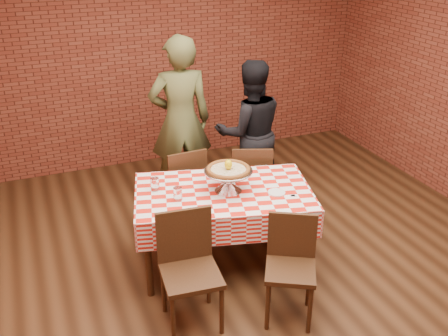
{
  "coord_description": "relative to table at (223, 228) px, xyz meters",
  "views": [
    {
      "loc": [
        -1.61,
        -3.26,
        2.86
      ],
      "look_at": [
        -0.08,
        0.54,
        0.93
      ],
      "focal_mm": 41.57,
      "sensor_mm": 36.0,
      "label": 1
    }
  ],
  "objects": [
    {
      "name": "pizza",
      "position": [
        0.04,
        -0.01,
        0.58
      ],
      "size": [
        0.43,
        0.43,
        0.03
      ],
      "primitive_type": "cylinder",
      "rotation": [
        0.0,
        0.0,
        0.16
      ],
      "color": "#C6B48A",
      "rests_on": "pizza_stand"
    },
    {
      "name": "pizza_stand",
      "position": [
        0.04,
        -0.01,
        0.48
      ],
      "size": [
        0.49,
        0.49,
        0.19
      ],
      "primitive_type": null,
      "rotation": [
        0.0,
        0.0,
        0.16
      ],
      "color": "silver",
      "rests_on": "tablecloth"
    },
    {
      "name": "water_glass_right",
      "position": [
        -0.55,
        0.23,
        0.44
      ],
      "size": [
        0.09,
        0.09,
        0.12
      ],
      "primitive_type": "cylinder",
      "rotation": [
        0.0,
        0.0,
        -0.25
      ],
      "color": "white",
      "rests_on": "tablecloth"
    },
    {
      "name": "table",
      "position": [
        0.0,
        0.0,
        0.0
      ],
      "size": [
        1.68,
        1.25,
        0.75
      ],
      "primitive_type": "cube",
      "rotation": [
        0.0,
        0.0,
        -0.25
      ],
      "color": "#3C2412",
      "rests_on": "ground"
    },
    {
      "name": "chair_far_left",
      "position": [
        -0.12,
        0.83,
        0.07
      ],
      "size": [
        0.42,
        0.42,
        0.88
      ],
      "primitive_type": null,
      "rotation": [
        0.0,
        0.0,
        3.2
      ],
      "color": "#3C2412",
      "rests_on": "ground"
    },
    {
      "name": "back_wall",
      "position": [
        0.12,
        2.55,
        1.08
      ],
      "size": [
        5.5,
        0.0,
        5.5
      ],
      "primitive_type": "plane",
      "rotation": [
        1.57,
        0.0,
        0.0
      ],
      "color": "maroon",
      "rests_on": "ground"
    },
    {
      "name": "chair_near_left",
      "position": [
        -0.52,
        -0.65,
        0.08
      ],
      "size": [
        0.47,
        0.47,
        0.91
      ],
      "primitive_type": null,
      "rotation": [
        0.0,
        0.0,
        -0.09
      ],
      "color": "#3C2412",
      "rests_on": "ground"
    },
    {
      "name": "diner_black",
      "position": [
        0.75,
        1.09,
        0.43
      ],
      "size": [
        0.87,
        0.73,
        1.6
      ],
      "primitive_type": "imported",
      "rotation": [
        0.0,
        0.0,
        2.97
      ],
      "color": "black",
      "rests_on": "ground"
    },
    {
      "name": "chair_far_right",
      "position": [
        0.56,
        0.65,
        0.06
      ],
      "size": [
        0.52,
        0.52,
        0.88
      ],
      "primitive_type": null,
      "rotation": [
        0.0,
        0.0,
        2.78
      ],
      "color": "#3C2412",
      "rests_on": "ground"
    },
    {
      "name": "lemon",
      "position": [
        0.04,
        -0.01,
        0.63
      ],
      "size": [
        0.08,
        0.08,
        0.09
      ],
      "primitive_type": "ellipsoid",
      "rotation": [
        0.0,
        0.0,
        0.16
      ],
      "color": "yellow",
      "rests_on": "pizza"
    },
    {
      "name": "sweetener_packet_b",
      "position": [
        0.52,
        -0.31,
        0.39
      ],
      "size": [
        0.06,
        0.05,
        0.0
      ],
      "primitive_type": "cube",
      "rotation": [
        0.0,
        0.0,
        -0.31
      ],
      "color": "white",
      "rests_on": "tablecloth"
    },
    {
      "name": "side_plate",
      "position": [
        0.41,
        -0.21,
        0.39
      ],
      "size": [
        0.18,
        0.18,
        0.01
      ],
      "primitive_type": "cylinder",
      "rotation": [
        0.0,
        0.0,
        -0.25
      ],
      "color": "white",
      "rests_on": "tablecloth"
    },
    {
      "name": "ground",
      "position": [
        0.12,
        -0.45,
        -0.38
      ],
      "size": [
        6.0,
        6.0,
        0.0
      ],
      "primitive_type": "plane",
      "color": "black",
      "rests_on": "ground"
    },
    {
      "name": "sweetener_packet_a",
      "position": [
        0.51,
        -0.31,
        0.39
      ],
      "size": [
        0.06,
        0.04,
        0.0
      ],
      "primitive_type": "cube",
      "rotation": [
        0.0,
        0.0,
        -0.19
      ],
      "color": "white",
      "rests_on": "tablecloth"
    },
    {
      "name": "water_glass_left",
      "position": [
        -0.42,
        -0.01,
        0.44
      ],
      "size": [
        0.09,
        0.09,
        0.12
      ],
      "primitive_type": "cylinder",
      "rotation": [
        0.0,
        0.0,
        -0.25
      ],
      "color": "white",
      "rests_on": "tablecloth"
    },
    {
      "name": "diner_olive",
      "position": [
        0.05,
        1.37,
        0.56
      ],
      "size": [
        0.73,
        0.53,
        1.86
      ],
      "primitive_type": "imported",
      "rotation": [
        0.0,
        0.0,
        3.02
      ],
      "color": "#4C4F2A",
      "rests_on": "ground"
    },
    {
      "name": "condiment_caddy",
      "position": [
        0.16,
        0.28,
        0.45
      ],
      "size": [
        0.1,
        0.09,
        0.14
      ],
      "primitive_type": "cube",
      "rotation": [
        0.0,
        0.0,
        0.06
      ],
      "color": "silver",
      "rests_on": "tablecloth"
    },
    {
      "name": "chair_near_right",
      "position": [
        0.21,
        -0.87,
        0.05
      ],
      "size": [
        0.52,
        0.52,
        0.86
      ],
      "primitive_type": null,
      "rotation": [
        0.0,
        0.0,
        -0.51
      ],
      "color": "#3C2412",
      "rests_on": "ground"
    },
    {
      "name": "tablecloth",
      "position": [
        0.0,
        0.0,
        0.25
      ],
      "size": [
        1.73,
        1.29,
        0.26
      ],
      "primitive_type": null,
      "rotation": [
        0.0,
        0.0,
        -0.25
      ],
      "color": "red",
      "rests_on": "table"
    }
  ]
}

